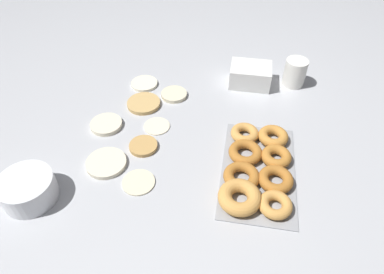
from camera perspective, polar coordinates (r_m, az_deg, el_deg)
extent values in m
plane|color=#B2B5BA|center=(1.09, -3.37, 1.24)|extent=(3.00, 3.00, 0.00)
cylinder|color=tan|center=(1.19, -8.06, 5.55)|extent=(0.11, 0.11, 0.01)
cylinder|color=beige|center=(1.01, -14.10, -4.22)|extent=(0.12, 0.12, 0.01)
cylinder|color=beige|center=(1.13, -14.10, 2.05)|extent=(0.10, 0.10, 0.01)
cylinder|color=tan|center=(1.04, -8.12, -1.49)|extent=(0.09, 0.09, 0.01)
cylinder|color=silver|center=(1.29, -7.95, 8.81)|extent=(0.10, 0.10, 0.01)
cylinder|color=beige|center=(0.95, -8.92, -7.37)|extent=(0.09, 0.09, 0.01)
cylinder|color=beige|center=(1.10, -5.90, 1.89)|extent=(0.08, 0.08, 0.01)
cylinder|color=beige|center=(1.22, -3.02, 7.11)|extent=(0.09, 0.09, 0.01)
cube|color=#93969B|center=(0.99, 10.98, -5.40)|extent=(0.36, 0.20, 0.01)
torus|color=#D19347|center=(0.90, 13.70, -10.92)|extent=(0.09, 0.09, 0.03)
torus|color=#AD6B28|center=(0.95, 13.76, -6.88)|extent=(0.10, 0.10, 0.03)
torus|color=#B7752D|center=(1.01, 13.86, -3.18)|extent=(0.09, 0.09, 0.03)
torus|color=#C68438|center=(1.07, 13.37, 0.18)|extent=(0.09, 0.09, 0.03)
torus|color=#D19347|center=(0.89, 7.94, -9.91)|extent=(0.11, 0.11, 0.04)
torus|color=#AD6B28|center=(0.94, 8.24, -6.51)|extent=(0.10, 0.10, 0.03)
torus|color=#AD6B28|center=(1.00, 8.88, -2.55)|extent=(0.10, 0.10, 0.03)
torus|color=#D19347|center=(1.06, 8.77, 0.52)|extent=(0.09, 0.09, 0.03)
cylinder|color=white|center=(0.98, -25.67, -7.81)|extent=(0.14, 0.14, 0.07)
cube|color=white|center=(1.29, 9.55, 9.24)|extent=(0.11, 0.15, 0.02)
cube|color=white|center=(1.28, 9.68, 10.14)|extent=(0.11, 0.15, 0.02)
cube|color=white|center=(1.27, 9.82, 11.06)|extent=(0.11, 0.15, 0.02)
cylinder|color=white|center=(1.31, 16.78, 10.25)|extent=(0.08, 0.08, 0.10)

